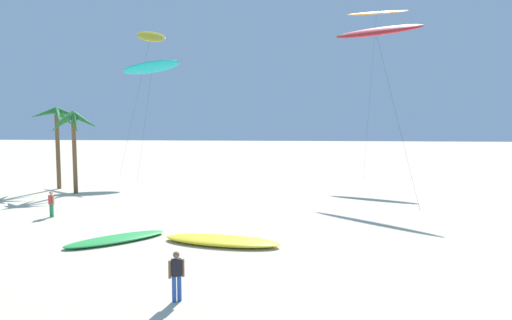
{
  "coord_description": "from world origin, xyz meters",
  "views": [
    {
      "loc": [
        1.53,
        2.49,
        5.55
      ],
      "look_at": [
        -0.37,
        20.42,
        4.05
      ],
      "focal_mm": 29.87,
      "sensor_mm": 36.0,
      "label": 1
    }
  ],
  "objects": [
    {
      "name": "palm_tree_0",
      "position": [
        -19.41,
        37.2,
        5.9
      ],
      "size": [
        4.56,
        4.11,
        7.09
      ],
      "color": "brown",
      "rests_on": "ground"
    },
    {
      "name": "palm_tree_1",
      "position": [
        -16.65,
        34.9,
        5.47
      ],
      "size": [
        3.98,
        3.83,
        6.65
      ],
      "color": "brown",
      "rests_on": "ground"
    },
    {
      "name": "flying_kite_1",
      "position": [
        -15.41,
        49.61,
        15.44
      ],
      "size": [
        6.1,
        6.67,
        16.95
      ],
      "color": "yellow",
      "rests_on": "ground"
    },
    {
      "name": "flying_kite_2",
      "position": [
        9.61,
        51.24,
        17.75
      ],
      "size": [
        6.71,
        6.21,
        18.4
      ],
      "color": "orange",
      "rests_on": "ground"
    },
    {
      "name": "flying_kite_5",
      "position": [
        7.62,
        39.25,
        13.23
      ],
      "size": [
        6.93,
        12.22,
        14.03
      ],
      "color": "red",
      "rests_on": "ground"
    },
    {
      "name": "flying_kite_6",
      "position": [
        -13.86,
        45.67,
        11.51
      ],
      "size": [
        5.63,
        6.26,
        12.75
      ],
      "color": "#19B2B7",
      "rests_on": "ground"
    },
    {
      "name": "grounded_kite_1",
      "position": [
        -2.12,
        21.69,
        0.16
      ],
      "size": [
        5.79,
        2.64,
        0.32
      ],
      "color": "yellow",
      "rests_on": "ground"
    },
    {
      "name": "grounded_kite_3",
      "position": [
        -7.2,
        21.57,
        0.13
      ],
      "size": [
        4.44,
        4.36,
        0.25
      ],
      "color": "green",
      "rests_on": "ground"
    },
    {
      "name": "person_foreground_walker",
      "position": [
        -13.41,
        26.35,
        0.86
      ],
      "size": [
        0.47,
        0.31,
        1.57
      ],
      "color": "#338E56",
      "rests_on": "ground"
    },
    {
      "name": "person_near_left",
      "position": [
        -2.32,
        15.14,
        0.88
      ],
      "size": [
        0.46,
        0.32,
        1.6
      ],
      "color": "#284CA3",
      "rests_on": "ground"
    }
  ]
}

